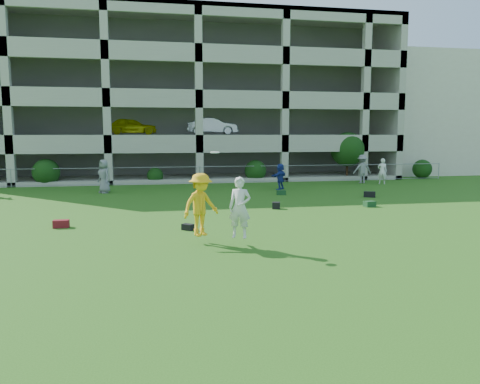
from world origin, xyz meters
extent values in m
plane|color=#235114|center=(0.00, 0.00, 0.00)|extent=(100.00, 100.00, 0.00)
cube|color=beige|center=(23.00, 28.00, 5.00)|extent=(16.00, 14.00, 10.00)
imported|color=slate|center=(-5.93, 15.01, 0.96)|extent=(1.05, 1.12, 1.92)
imported|color=navy|center=(4.46, 14.77, 0.79)|extent=(1.39, 1.35, 1.58)
imported|color=white|center=(12.05, 16.45, 0.87)|extent=(0.74, 0.61, 1.73)
imported|color=gray|center=(10.97, 17.22, 0.98)|extent=(1.30, 0.80, 1.95)
cube|color=maroon|center=(-6.52, 4.97, 0.14)|extent=(0.56, 0.31, 0.28)
cube|color=black|center=(-2.04, 3.66, 0.11)|extent=(0.46, 0.46, 0.22)
cube|color=#133620|center=(6.73, 7.43, 0.13)|extent=(0.56, 0.44, 0.26)
cube|color=black|center=(2.28, 7.67, 0.15)|extent=(0.43, 0.43, 0.30)
cube|color=black|center=(8.23, 10.49, 0.15)|extent=(0.67, 0.52, 0.30)
cube|color=#14371F|center=(3.83, 12.30, 0.12)|extent=(0.55, 0.39, 0.25)
imported|color=#FAAF16|center=(-1.79, 1.58, 1.22)|extent=(1.45, 1.26, 1.94)
imported|color=silver|center=(-0.70, 0.85, 1.21)|extent=(0.78, 0.66, 1.82)
cylinder|color=white|center=(-1.39, 1.16, 2.84)|extent=(0.27, 0.27, 0.05)
cube|color=#9E998C|center=(0.00, 32.75, 6.00)|extent=(30.00, 0.50, 12.00)
cube|color=#9E998C|center=(14.75, 26.00, 6.00)|extent=(0.50, 14.00, 12.00)
cube|color=#9E998C|center=(0.00, 26.00, 11.85)|extent=(30.00, 14.00, 0.30)
cube|color=#9E998C|center=(0.00, 26.00, 0.15)|extent=(30.00, 14.00, 0.30)
cube|color=#9E998C|center=(0.00, 26.00, 3.15)|extent=(30.00, 14.00, 0.30)
cube|color=#9E998C|center=(0.00, 26.00, 6.15)|extent=(30.00, 14.00, 0.30)
cube|color=#9E998C|center=(0.00, 26.00, 9.15)|extent=(30.00, 14.00, 0.30)
cube|color=#9E998C|center=(0.00, 19.15, 2.55)|extent=(30.00, 0.30, 0.90)
cube|color=#9E998C|center=(0.00, 19.15, 5.55)|extent=(30.00, 0.30, 0.90)
cube|color=#9E998C|center=(0.00, 19.15, 8.55)|extent=(30.00, 0.30, 0.90)
cube|color=#9E998C|center=(0.00, 19.15, 11.55)|extent=(30.00, 0.30, 0.90)
cube|color=#9E998C|center=(-12.00, 19.25, 6.00)|extent=(0.50, 0.50, 12.00)
cube|color=#9E998C|center=(-6.00, 19.25, 6.00)|extent=(0.50, 0.50, 12.00)
cube|color=#9E998C|center=(0.00, 19.25, 6.00)|extent=(0.50, 0.50, 12.00)
cube|color=#9E998C|center=(6.00, 19.25, 6.00)|extent=(0.50, 0.50, 12.00)
cube|color=#9E998C|center=(12.00, 19.25, 6.00)|extent=(0.50, 0.50, 12.00)
cube|color=#605E59|center=(0.00, 28.00, 6.00)|extent=(29.00, 9.00, 11.60)
imported|color=#F6F40C|center=(-4.65, 24.00, 3.96)|extent=(3.93, 1.71, 1.32)
imported|color=silver|center=(1.49, 24.00, 3.96)|extent=(4.02, 1.44, 1.32)
cylinder|color=gray|center=(-12.00, 19.00, 0.60)|extent=(0.06, 0.06, 1.20)
cylinder|color=gray|center=(-6.00, 19.00, 0.60)|extent=(0.06, 0.06, 1.20)
cylinder|color=gray|center=(0.00, 19.00, 0.60)|extent=(0.06, 0.06, 1.20)
cylinder|color=gray|center=(6.00, 19.00, 0.60)|extent=(0.06, 0.06, 1.20)
cylinder|color=gray|center=(12.00, 19.00, 0.60)|extent=(0.06, 0.06, 1.20)
cylinder|color=gray|center=(18.00, 19.00, 0.60)|extent=(0.06, 0.06, 1.20)
cylinder|color=gray|center=(0.00, 19.00, 1.15)|extent=(36.00, 0.04, 0.04)
cylinder|color=gray|center=(0.00, 19.00, 0.08)|extent=(36.00, 0.04, 0.04)
sphere|color=#163D11|center=(-10.00, 19.60, 0.88)|extent=(1.76, 1.76, 1.76)
sphere|color=#163D11|center=(-3.00, 19.60, 0.55)|extent=(1.10, 1.10, 1.10)
sphere|color=#163D11|center=(4.00, 19.60, 0.77)|extent=(1.54, 1.54, 1.54)
cylinder|color=#382314|center=(11.00, 19.80, 0.98)|extent=(0.16, 0.16, 1.96)
sphere|color=#163D11|center=(11.00, 19.80, 2.24)|extent=(2.52, 2.52, 2.52)
sphere|color=#163D11|center=(17.00, 19.60, 0.72)|extent=(1.43, 1.43, 1.43)
camera|label=1|loc=(-3.27, -12.63, 3.40)|focal=35.00mm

